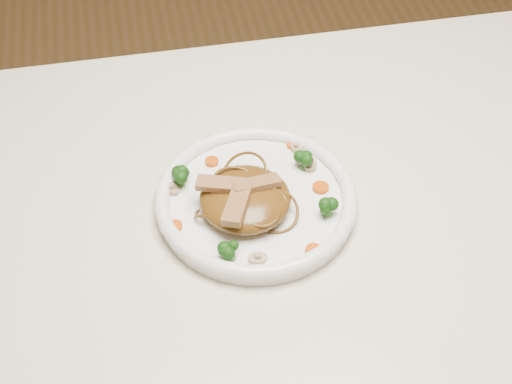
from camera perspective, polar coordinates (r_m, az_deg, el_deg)
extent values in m
cube|color=beige|center=(1.00, 4.75, -3.06)|extent=(1.20, 0.80, 0.04)
cylinder|color=white|center=(0.99, 0.00, -0.86)|extent=(0.34, 0.34, 0.02)
ellipsoid|color=#5B3C11|center=(0.96, -0.82, -0.52)|extent=(0.15, 0.15, 0.04)
cube|color=#A0784B|center=(0.95, 0.01, 0.60)|extent=(0.06, 0.03, 0.01)
cube|color=#A0784B|center=(0.95, -2.55, 0.57)|extent=(0.07, 0.04, 0.01)
cube|color=#A0784B|center=(0.93, -1.37, -0.81)|extent=(0.05, 0.08, 0.01)
cylinder|color=#CB4C07|center=(1.06, 2.77, 3.52)|extent=(0.02, 0.02, 0.00)
cylinder|color=#CB4C07|center=(0.96, -6.05, -2.53)|extent=(0.02, 0.02, 0.00)
cylinder|color=#CB4C07|center=(1.00, 4.83, 0.35)|extent=(0.02, 0.02, 0.00)
cylinder|color=#CB4C07|center=(1.03, -3.31, 2.29)|extent=(0.02, 0.02, 0.00)
cylinder|color=#CB4C07|center=(0.93, 4.35, -4.38)|extent=(0.03, 0.03, 0.00)
cylinder|color=tan|center=(0.92, 0.14, -4.96)|extent=(0.02, 0.02, 0.01)
cylinder|color=tan|center=(1.03, 4.03, 2.06)|extent=(0.03, 0.03, 0.01)
cylinder|color=tan|center=(1.00, -6.33, 0.23)|extent=(0.04, 0.04, 0.01)
cylinder|color=tan|center=(1.05, 2.99, 3.29)|extent=(0.02, 0.02, 0.01)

